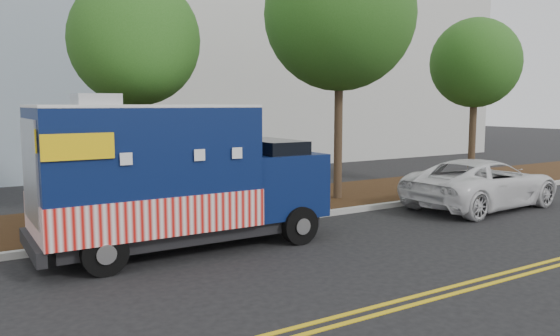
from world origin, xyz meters
TOP-DOWN VIEW (x-y plane):
  - ground at (0.00, 0.00)m, footprint 120.00×120.00m
  - curb at (0.00, 1.40)m, footprint 120.00×0.18m
  - mulch_strip at (0.00, 3.50)m, footprint 120.00×4.00m
  - centerline_near at (0.00, -4.45)m, footprint 120.00×0.10m
  - centerline_far at (0.00, -4.70)m, footprint 120.00×0.10m
  - tree_b at (-0.17, 3.44)m, footprint 3.32×3.32m
  - tree_c at (5.98, 2.90)m, footprint 4.60×4.60m
  - tree_d at (12.32, 2.91)m, footprint 3.27×3.27m
  - food_truck at (-0.48, 0.35)m, footprint 6.26×2.43m
  - white_car at (9.13, -0.07)m, footprint 5.38×2.72m

SIDE VIEW (x-z plane):
  - ground at x=0.00m, z-range 0.00..0.00m
  - centerline_near at x=0.00m, z-range 0.00..0.01m
  - centerline_far at x=0.00m, z-range 0.00..0.01m
  - curb at x=0.00m, z-range 0.00..0.15m
  - mulch_strip at x=0.00m, z-range 0.00..0.15m
  - white_car at x=9.13m, z-range 0.00..1.46m
  - food_truck at x=-0.48m, z-range -0.16..3.13m
  - tree_d at x=12.32m, z-range 1.45..7.67m
  - tree_b at x=-0.17m, z-range 1.49..7.84m
  - tree_c at x=5.98m, z-range 1.72..9.79m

